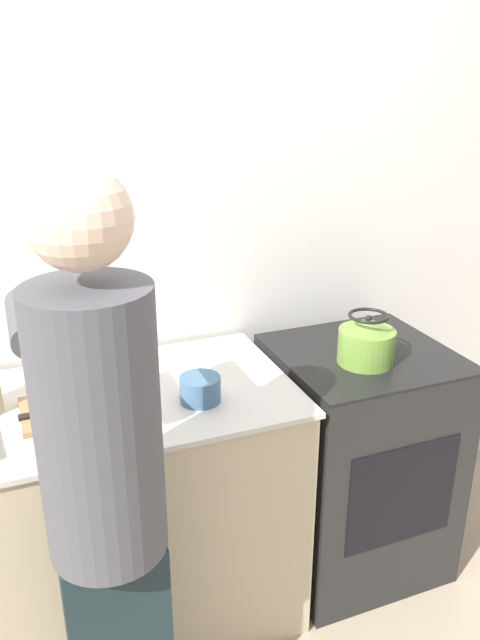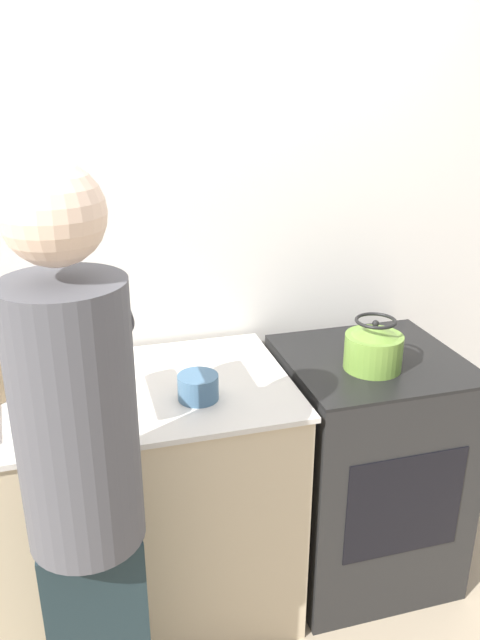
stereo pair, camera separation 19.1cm
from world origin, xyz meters
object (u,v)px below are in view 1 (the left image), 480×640
object	(u,v)px
cutting_board	(72,408)
knife	(55,411)
kettle	(366,342)
person	(104,489)
oven	(356,459)

from	to	relation	value
cutting_board	knife	xyz separation A→B (m)	(-0.05, -0.02, 0.01)
cutting_board	kettle	size ratio (longest dim) A/B	1.54
person	knife	bearing A→B (deg)	97.62
kettle	oven	bearing A→B (deg)	58.62
cutting_board	kettle	bearing A→B (deg)	-3.82
person	knife	world-z (taller)	person
oven	person	world-z (taller)	person
oven	kettle	xyz separation A→B (m)	(-0.05, -0.08, 0.55)
person	oven	bearing A→B (deg)	25.83
oven	cutting_board	distance (m)	1.16
oven	knife	bearing A→B (deg)	-178.56
person	kettle	xyz separation A→B (m)	(1.01, 0.43, 0.05)
person	kettle	bearing A→B (deg)	23.31
person	kettle	world-z (taller)	person
cutting_board	person	bearing A→B (deg)	-88.59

